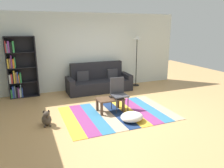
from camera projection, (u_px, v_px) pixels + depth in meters
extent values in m
plane|color=tan|center=(120.00, 111.00, 5.93)|extent=(14.00, 14.00, 0.00)
cube|color=silver|center=(91.00, 52.00, 7.86)|extent=(6.80, 0.10, 2.70)
cube|color=gold|center=(70.00, 121.00, 5.29)|extent=(0.32, 2.00, 0.01)
cube|color=#843370|center=(83.00, 119.00, 5.40)|extent=(0.32, 2.00, 0.01)
cube|color=teal|center=(95.00, 117.00, 5.52)|extent=(0.32, 2.00, 0.01)
cube|color=tan|center=(107.00, 115.00, 5.64)|extent=(0.32, 2.00, 0.01)
cube|color=navy|center=(118.00, 113.00, 5.75)|extent=(0.32, 2.00, 0.01)
cube|color=gold|center=(128.00, 111.00, 5.87)|extent=(0.32, 2.00, 0.01)
cube|color=#843370|center=(139.00, 110.00, 5.98)|extent=(0.32, 2.00, 0.01)
cube|color=teal|center=(148.00, 108.00, 6.10)|extent=(0.32, 2.00, 0.01)
cube|color=tan|center=(158.00, 107.00, 6.21)|extent=(0.32, 2.00, 0.01)
cube|color=black|center=(100.00, 86.00, 7.65)|extent=(1.90, 0.80, 0.40)
cube|color=black|center=(97.00, 70.00, 7.79)|extent=(1.90, 0.20, 0.60)
cube|color=black|center=(70.00, 87.00, 7.25)|extent=(0.18, 0.80, 0.56)
cube|color=black|center=(126.00, 81.00, 8.01)|extent=(0.18, 0.80, 0.56)
cube|color=#333338|center=(83.00, 76.00, 7.52)|extent=(0.42, 0.19, 0.36)
cube|color=#333338|center=(112.00, 74.00, 7.92)|extent=(0.42, 0.19, 0.36)
cube|color=black|center=(7.00, 68.00, 6.71)|extent=(0.04, 0.28, 1.95)
cube|color=black|center=(37.00, 67.00, 7.02)|extent=(0.04, 0.28, 1.95)
cube|color=black|center=(22.00, 67.00, 6.98)|extent=(0.90, 0.01, 1.95)
cube|color=black|center=(25.00, 96.00, 7.11)|extent=(0.86, 0.28, 0.02)
cube|color=black|center=(24.00, 82.00, 6.99)|extent=(0.86, 0.28, 0.02)
cube|color=black|center=(22.00, 67.00, 6.86)|extent=(0.86, 0.28, 0.02)
cube|color=black|center=(21.00, 52.00, 6.74)|extent=(0.86, 0.28, 0.02)
cube|color=black|center=(19.00, 37.00, 6.62)|extent=(0.86, 0.28, 0.02)
cube|color=green|center=(12.00, 93.00, 6.91)|extent=(0.04, 0.21, 0.27)
cube|color=#334CB2|center=(13.00, 92.00, 6.93)|extent=(0.05, 0.25, 0.37)
cube|color=#668C99|center=(15.00, 91.00, 6.94)|extent=(0.03, 0.23, 0.38)
cube|color=black|center=(17.00, 92.00, 6.94)|extent=(0.05, 0.18, 0.34)
cube|color=purple|center=(19.00, 92.00, 7.00)|extent=(0.03, 0.26, 0.30)
cube|color=silver|center=(20.00, 92.00, 6.99)|extent=(0.04, 0.19, 0.29)
cube|color=#668C99|center=(21.00, 91.00, 6.98)|extent=(0.03, 0.18, 0.41)
cube|color=#334CB2|center=(22.00, 92.00, 7.01)|extent=(0.03, 0.18, 0.29)
cube|color=silver|center=(10.00, 79.00, 6.78)|extent=(0.05, 0.19, 0.27)
cube|color=red|center=(12.00, 79.00, 6.78)|extent=(0.04, 0.16, 0.30)
cube|color=black|center=(13.00, 78.00, 6.79)|extent=(0.03, 0.16, 0.32)
cube|color=gold|center=(14.00, 77.00, 6.80)|extent=(0.04, 0.17, 0.40)
cube|color=#8C6647|center=(16.00, 77.00, 6.84)|extent=(0.04, 0.20, 0.34)
cube|color=#334CB2|center=(18.00, 77.00, 6.84)|extent=(0.03, 0.16, 0.35)
cube|color=orange|center=(19.00, 78.00, 6.90)|extent=(0.03, 0.25, 0.26)
cube|color=green|center=(21.00, 78.00, 6.88)|extent=(0.05, 0.18, 0.30)
cube|color=gold|center=(8.00, 63.00, 6.65)|extent=(0.04, 0.19, 0.30)
cube|color=#8C6647|center=(10.00, 63.00, 6.69)|extent=(0.04, 0.24, 0.29)
cube|color=purple|center=(11.00, 62.00, 6.68)|extent=(0.03, 0.20, 0.39)
cube|color=orange|center=(14.00, 63.00, 6.73)|extent=(0.05, 0.23, 0.28)
cube|color=green|center=(15.00, 63.00, 6.72)|extent=(0.03, 0.19, 0.33)
cube|color=red|center=(6.00, 47.00, 6.52)|extent=(0.03, 0.19, 0.35)
cube|color=#668C99|center=(7.00, 48.00, 6.53)|extent=(0.03, 0.17, 0.27)
cube|color=purple|center=(8.00, 47.00, 6.54)|extent=(0.05, 0.19, 0.35)
cube|color=black|center=(11.00, 47.00, 6.60)|extent=(0.05, 0.25, 0.31)
cube|color=green|center=(13.00, 47.00, 6.60)|extent=(0.05, 0.20, 0.34)
cube|color=#513826|center=(110.00, 99.00, 5.78)|extent=(0.70, 0.44, 0.04)
cube|color=#513826|center=(102.00, 109.00, 5.55)|extent=(0.06, 0.06, 0.33)
cube|color=#513826|center=(123.00, 106.00, 5.78)|extent=(0.06, 0.06, 0.33)
cube|color=#513826|center=(97.00, 105.00, 5.87)|extent=(0.06, 0.06, 0.33)
cube|color=#513826|center=(118.00, 102.00, 6.10)|extent=(0.06, 0.06, 0.33)
ellipsoid|color=white|center=(132.00, 117.00, 5.23)|extent=(0.56, 0.47, 0.22)
ellipsoid|color=#473D33|center=(47.00, 120.00, 5.05)|extent=(0.22, 0.30, 0.26)
sphere|color=#473D33|center=(47.00, 114.00, 4.91)|extent=(0.15, 0.15, 0.15)
ellipsoid|color=black|center=(47.00, 116.00, 4.86)|extent=(0.06, 0.07, 0.05)
ellipsoid|color=black|center=(44.00, 112.00, 4.89)|extent=(0.05, 0.04, 0.08)
ellipsoid|color=black|center=(49.00, 112.00, 4.93)|extent=(0.05, 0.04, 0.08)
sphere|color=#473D33|center=(45.00, 126.00, 4.93)|extent=(0.06, 0.06, 0.06)
sphere|color=#473D33|center=(50.00, 126.00, 4.97)|extent=(0.06, 0.06, 0.06)
cylinder|color=black|center=(136.00, 85.00, 8.47)|extent=(0.26, 0.26, 0.02)
cylinder|color=black|center=(136.00, 63.00, 8.24)|extent=(0.03, 0.03, 1.75)
cone|color=white|center=(137.00, 37.00, 7.99)|extent=(0.32, 0.32, 0.14)
cube|color=black|center=(110.00, 97.00, 5.84)|extent=(0.04, 0.15, 0.02)
cube|color=#38383D|center=(120.00, 95.00, 5.81)|extent=(0.40, 0.40, 0.03)
cube|color=#38383D|center=(117.00, 85.00, 5.91)|extent=(0.40, 0.03, 0.44)
cylinder|color=#38383D|center=(116.00, 106.00, 5.66)|extent=(0.02, 0.02, 0.42)
cylinder|color=#38383D|center=(128.00, 105.00, 5.78)|extent=(0.02, 0.02, 0.42)
cylinder|color=#38383D|center=(111.00, 102.00, 5.96)|extent=(0.02, 0.02, 0.42)
cylinder|color=#38383D|center=(123.00, 101.00, 6.09)|extent=(0.02, 0.02, 0.42)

